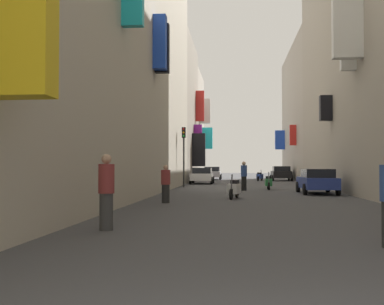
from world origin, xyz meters
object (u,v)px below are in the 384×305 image
(pedestrian_mid_street, at_px, (244,176))
(scooter_white, at_px, (234,189))
(parked_car_white, at_px, (202,175))
(pedestrian_crossing, at_px, (106,192))
(parked_car_silver, at_px, (212,173))
(traffic_light_near_corner, at_px, (184,146))
(parked_car_blue, at_px, (317,180))
(parked_car_black, at_px, (281,173))
(scooter_blue, at_px, (260,176))
(scooter_green, at_px, (268,182))
(pedestrian_near_left, at_px, (166,184))

(pedestrian_mid_street, bearing_deg, scooter_white, -94.36)
(parked_car_white, distance_m, pedestrian_crossing, 29.93)
(parked_car_silver, relative_size, scooter_white, 2.37)
(traffic_light_near_corner, bearing_deg, parked_car_white, 83.12)
(parked_car_blue, xyz_separation_m, pedestrian_mid_street, (-3.91, 3.10, 0.17))
(scooter_white, relative_size, pedestrian_mid_street, 1.04)
(parked_car_black, bearing_deg, pedestrian_mid_street, -101.44)
(scooter_blue, height_order, scooter_white, same)
(scooter_blue, distance_m, traffic_light_near_corner, 16.46)
(parked_car_blue, bearing_deg, pedestrian_crossing, -115.34)
(parked_car_silver, height_order, scooter_blue, parked_car_silver)
(scooter_green, height_order, traffic_light_near_corner, traffic_light_near_corner)
(parked_car_white, bearing_deg, scooter_white, -81.48)
(pedestrian_crossing, relative_size, pedestrian_near_left, 1.15)
(scooter_blue, bearing_deg, parked_car_blue, -84.89)
(scooter_white, bearing_deg, parked_car_blue, 44.36)
(pedestrian_mid_street, bearing_deg, parked_car_blue, -38.47)
(parked_car_blue, height_order, pedestrian_mid_street, pedestrian_mid_street)
(scooter_green, xyz_separation_m, scooter_white, (-2.16, -8.93, -0.00))
(parked_car_black, distance_m, scooter_white, 28.16)
(parked_car_white, relative_size, pedestrian_mid_street, 2.27)
(scooter_blue, distance_m, scooter_white, 26.95)
(pedestrian_near_left, bearing_deg, parked_car_white, 90.03)
(parked_car_silver, xyz_separation_m, pedestrian_crossing, (-0.39, -43.08, 0.16))
(parked_car_silver, bearing_deg, parked_car_black, -28.86)
(parked_car_silver, xyz_separation_m, parked_car_blue, (7.05, -27.38, -0.02))
(parked_car_silver, height_order, parked_car_blue, parked_car_silver)
(parked_car_blue, bearing_deg, pedestrian_mid_street, 141.53)
(parked_car_black, xyz_separation_m, pedestrian_mid_street, (-4.10, -20.29, 0.12))
(parked_car_silver, distance_m, pedestrian_mid_street, 24.48)
(pedestrian_near_left, height_order, pedestrian_mid_street, pedestrian_mid_street)
(scooter_green, bearing_deg, parked_car_white, 117.04)
(parked_car_white, xyz_separation_m, traffic_light_near_corner, (-0.83, -6.87, 2.18))
(pedestrian_mid_street, bearing_deg, pedestrian_near_left, -107.96)
(parked_car_white, xyz_separation_m, pedestrian_mid_street, (3.36, -11.13, 0.18))
(parked_car_white, height_order, pedestrian_crossing, pedestrian_crossing)
(parked_car_black, relative_size, scooter_blue, 2.21)
(pedestrian_mid_street, bearing_deg, scooter_green, 42.30)
(traffic_light_near_corner, bearing_deg, parked_car_blue, -42.30)
(traffic_light_near_corner, bearing_deg, parked_car_black, 62.65)
(parked_car_blue, distance_m, scooter_green, 5.11)
(scooter_white, xyz_separation_m, traffic_light_near_corner, (-3.62, 11.74, 2.44))
(pedestrian_mid_street, bearing_deg, traffic_light_near_corner, 134.50)
(parked_car_white, height_order, parked_car_black, parked_car_black)
(scooter_blue, distance_m, pedestrian_near_left, 30.15)
(scooter_blue, bearing_deg, traffic_light_near_corner, -111.96)
(parked_car_blue, distance_m, pedestrian_near_left, 10.24)
(scooter_blue, relative_size, pedestrian_mid_street, 1.00)
(parked_car_silver, distance_m, pedestrian_crossing, 43.08)
(parked_car_black, xyz_separation_m, scooter_white, (-4.67, -27.77, -0.32))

